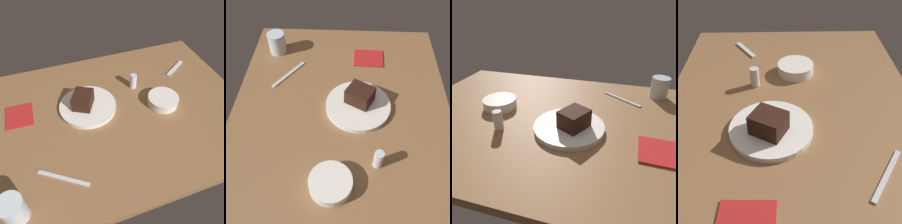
# 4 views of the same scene
# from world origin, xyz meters

# --- Properties ---
(dining_table) EXTENTS (1.20, 0.84, 0.03)m
(dining_table) POSITION_xyz_m (0.00, 0.00, 0.01)
(dining_table) COLOR brown
(dining_table) RESTS_ON ground
(dessert_plate) EXTENTS (0.25, 0.25, 0.02)m
(dessert_plate) POSITION_xyz_m (-0.09, 0.06, 0.04)
(dessert_plate) COLOR white
(dessert_plate) RESTS_ON dining_table
(chocolate_cake_slice) EXTENTS (0.11, 0.12, 0.06)m
(chocolate_cake_slice) POSITION_xyz_m (-0.11, 0.07, 0.08)
(chocolate_cake_slice) COLOR black
(chocolate_cake_slice) RESTS_ON dessert_plate
(salt_shaker) EXTENTS (0.03, 0.03, 0.07)m
(salt_shaker) POSITION_xyz_m (0.15, 0.13, 0.06)
(salt_shaker) COLOR silver
(salt_shaker) RESTS_ON dining_table
(side_bowl) EXTENTS (0.14, 0.14, 0.04)m
(side_bowl) POSITION_xyz_m (0.23, -0.02, 0.05)
(side_bowl) COLOR white
(side_bowl) RESTS_ON dining_table
(dessert_spoon) EXTENTS (0.14, 0.10, 0.01)m
(dessert_spoon) POSITION_xyz_m (0.41, 0.19, 0.03)
(dessert_spoon) COLOR silver
(dessert_spoon) RESTS_ON dining_table
(butter_knife) EXTENTS (0.16, 0.12, 0.01)m
(butter_knife) POSITION_xyz_m (-0.26, -0.23, 0.03)
(butter_knife) COLOR silver
(butter_knife) RESTS_ON dining_table
(folded_napkin) EXTENTS (0.12, 0.13, 0.01)m
(folded_napkin) POSITION_xyz_m (-0.38, 0.11, 0.03)
(folded_napkin) COLOR #B21E1E
(folded_napkin) RESTS_ON dining_table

